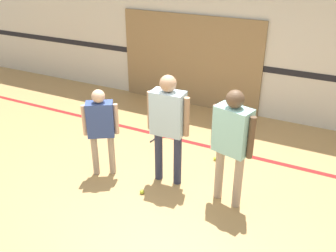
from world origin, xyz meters
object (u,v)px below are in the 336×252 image
Objects in this scene: racket_spare_on_floor at (161,134)px; tennis_ball_by_spare_racket at (177,132)px; person_student_right at (232,136)px; tennis_ball_near_instructor at (142,192)px; tennis_ball_stray_left at (215,159)px; person_student_left at (101,124)px; person_instructor at (168,119)px.

racket_spare_on_floor is 0.30m from tennis_ball_by_spare_racket.
person_student_right is 1.57m from tennis_ball_near_instructor.
tennis_ball_by_spare_racket is at bearing 150.00° from tennis_ball_stray_left.
person_student_left is 21.20× the size of tennis_ball_near_instructor.
tennis_ball_stray_left is (-0.52, 0.95, -1.00)m from person_student_right.
person_student_left is (-0.98, -0.27, -0.18)m from person_instructor.
tennis_ball_near_instructor is at bearing -114.11° from person_instructor.
person_student_left is at bearing -141.46° from tennis_ball_stray_left.
tennis_ball_by_spare_racket is at bearing -30.40° from person_student_right.
tennis_ball_near_instructor is at bearing 33.94° from person_student_right.
person_instructor is at bearing 38.95° from racket_spare_on_floor.
tennis_ball_by_spare_racket is 1.00× the size of tennis_ball_stray_left.
racket_spare_on_floor is (0.20, 1.53, -0.86)m from person_student_left.
tennis_ball_by_spare_racket is (0.44, 1.71, -0.83)m from person_student_left.
tennis_ball_by_spare_racket and tennis_ball_stray_left have the same top height.
person_instructor is 25.53× the size of tennis_ball_stray_left.
person_student_left is 2.61× the size of racket_spare_on_floor.
person_instructor reaches higher than person_student_right.
person_student_left is 2.01m from tennis_ball_stray_left.
tennis_ball_stray_left is (0.45, 0.87, -1.01)m from person_instructor.
tennis_ball_by_spare_racket is at bearing 100.55° from tennis_ball_near_instructor.
tennis_ball_by_spare_racket is 1.14m from tennis_ball_stray_left.
person_instructor is 3.14× the size of racket_spare_on_floor.
racket_spare_on_floor is 1.29m from tennis_ball_stray_left.
person_student_left is at bearing -0.24° from racket_spare_on_floor.
tennis_ball_by_spare_racket is at bearing 134.24° from racket_spare_on_floor.
tennis_ball_stray_left is (1.43, 1.14, -0.83)m from person_student_left.
person_student_left is at bearing 165.47° from tennis_ball_near_instructor.
tennis_ball_stray_left reaches higher than racket_spare_on_floor.
person_student_right is at bearing 59.72° from racket_spare_on_floor.
person_instructor is 1.13m from tennis_ball_near_instructor.
person_instructor is at bearing -69.43° from tennis_ball_by_spare_racket.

